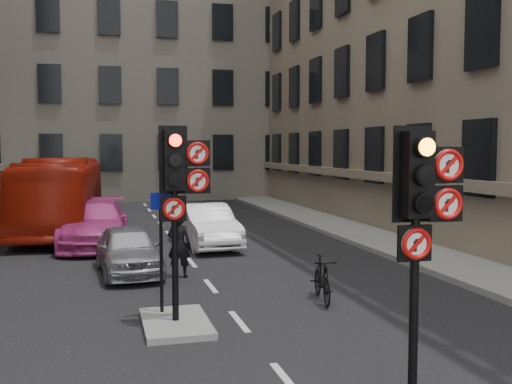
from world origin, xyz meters
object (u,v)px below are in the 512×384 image
signal_near (422,203)px  bus_red (62,195)px  signal_far (179,180)px  car_silver (128,250)px  motorcyclist (179,245)px  car_white (206,226)px  info_sign (161,235)px  car_pink (95,224)px  motorcycle (322,279)px

signal_near → bus_red: size_ratio=0.34×
signal_far → car_silver: (-0.71, 4.94, -2.07)m
signal_far → motorcyclist: size_ratio=2.15×
signal_far → car_white: (2.02, 8.69, -2.00)m
car_silver → info_sign: bearing=-88.8°
car_white → car_silver: bearing=-129.7°
signal_near → car_silver: 9.73m
car_silver → bus_red: size_ratio=0.36×
car_white → car_pink: bearing=160.7°
motorcycle → info_sign: 3.65m
bus_red → car_silver: bearing=-72.9°
car_pink → signal_far: bearing=-77.2°
bus_red → motorcyclist: size_ratio=6.27×
car_white → motorcyclist: size_ratio=2.57×
car_silver → info_sign: (0.44, -4.32, 0.99)m
car_pink → motorcycle: bearing=-57.7°
signal_far → motorcycle: 4.00m
motorcycle → motorcyclist: 4.17m
signal_near → car_pink: bearing=107.0°
car_pink → car_silver: bearing=-76.1°
bus_red → info_sign: bearing=-75.6°
signal_far → car_silver: size_ratio=0.96×
signal_far → car_pink: (-1.58, 9.69, -1.95)m
bus_red → info_sign: (2.57, -12.98, 0.17)m
motorcyclist → info_sign: size_ratio=0.72×
signal_near → motorcyclist: (-2.08, 8.20, -1.75)m
car_pink → info_sign: bearing=-78.2°
car_pink → car_white: bearing=-11.9°
signal_far → car_pink: 10.01m
car_white → bus_red: size_ratio=0.41×
signal_near → bus_red: (-5.44, 17.60, -1.13)m
bus_red → motorcycle: bearing=-61.2°
signal_near → car_pink: size_ratio=0.69×
motorcyclist → car_silver: bearing=-8.6°
car_pink → info_sign: info_sign is taller
signal_near → car_pink: (-4.18, 13.69, -1.83)m
car_pink → signal_near: bearing=-69.4°
info_sign → motorcyclist: bearing=70.6°
motorcycle → signal_far: bearing=-152.7°
motorcycle → motorcyclist: motorcyclist is taller
motorcyclist → info_sign: (-0.80, -3.59, 0.79)m
car_pink → motorcyclist: motorcyclist is taller
car_pink → info_sign: size_ratio=2.25×
motorcycle → car_white: bearing=108.3°
car_pink → motorcyclist: 5.87m
car_pink → bus_red: (-1.27, 3.91, 0.70)m
signal_near → info_sign: size_ratio=1.54×
motorcycle → car_silver: bearing=144.4°
car_pink → motorcyclist: size_ratio=3.13×
signal_far → motorcyclist: bearing=82.9°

